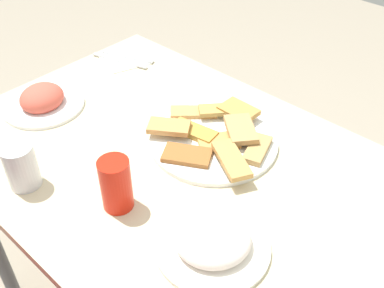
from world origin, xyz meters
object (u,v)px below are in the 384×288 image
object	(u,v)px
salad_plate_rice	(213,241)
drinking_glass	(21,166)
spoon	(120,61)
pide_platter	(214,138)
soda_can	(116,184)
paper_napkin	(124,60)
fork	(128,57)
salad_plate_greens	(42,100)
dining_table	(178,186)

from	to	relation	value
salad_plate_rice	drinking_glass	xyz separation A→B (m)	(0.43, 0.15, 0.03)
spoon	drinking_glass	bearing A→B (deg)	102.00
pide_platter	soda_can	bearing A→B (deg)	87.75
paper_napkin	fork	distance (m)	0.02
salad_plate_rice	spoon	xyz separation A→B (m)	(0.69, -0.35, -0.01)
drinking_glass	pide_platter	bearing A→B (deg)	-118.26
pide_platter	salad_plate_greens	bearing A→B (deg)	24.16
dining_table	fork	xyz separation A→B (m)	(0.47, -0.25, 0.09)
dining_table	paper_napkin	bearing A→B (deg)	-26.84
drinking_glass	paper_napkin	distance (m)	0.59
paper_napkin	pide_platter	bearing A→B (deg)	165.96
drinking_glass	paper_napkin	size ratio (longest dim) A/B	0.80
paper_napkin	fork	bearing A→B (deg)	-90.00
dining_table	paper_napkin	size ratio (longest dim) A/B	8.69
pide_platter	paper_napkin	bearing A→B (deg)	-14.04
fork	salad_plate_greens	bearing A→B (deg)	76.02
salad_plate_greens	soda_can	size ratio (longest dim) A/B	1.83
pide_platter	spoon	xyz separation A→B (m)	(0.48, -0.10, -0.01)
pide_platter	salad_plate_rice	size ratio (longest dim) A/B	1.49
spoon	pide_platter	bearing A→B (deg)	151.83
salad_plate_greens	spoon	distance (m)	0.31
pide_platter	paper_napkin	world-z (taller)	pide_platter
soda_can	salad_plate_greens	bearing A→B (deg)	-12.79
pide_platter	salad_plate_greens	distance (m)	0.49
dining_table	pide_platter	distance (m)	0.15
soda_can	drinking_glass	world-z (taller)	soda_can
pide_platter	paper_napkin	size ratio (longest dim) A/B	2.55
dining_table	fork	world-z (taller)	fork
pide_platter	spoon	distance (m)	0.49
salad_plate_greens	spoon	xyz separation A→B (m)	(0.04, -0.30, -0.02)
spoon	fork	bearing A→B (deg)	-106.15
salad_plate_rice	pide_platter	bearing A→B (deg)	-50.02
pide_platter	drinking_glass	size ratio (longest dim) A/B	3.18
paper_napkin	soda_can	bearing A→B (deg)	138.25
salad_plate_greens	salad_plate_rice	bearing A→B (deg)	175.69
salad_plate_greens	spoon	size ratio (longest dim) A/B	1.12
soda_can	drinking_glass	bearing A→B (deg)	26.04
salad_plate_rice	drinking_glass	world-z (taller)	drinking_glass
dining_table	pide_platter	world-z (taller)	pide_platter
salad_plate_greens	paper_napkin	distance (m)	0.32
salad_plate_greens	drinking_glass	bearing A→B (deg)	139.69
dining_table	fork	distance (m)	0.54
soda_can	fork	xyz separation A→B (m)	(0.47, -0.44, -0.06)
salad_plate_greens	dining_table	bearing A→B (deg)	-168.71
dining_table	paper_napkin	distance (m)	0.53
dining_table	drinking_glass	bearing A→B (deg)	55.23
pide_platter	fork	distance (m)	0.50
dining_table	fork	size ratio (longest dim) A/B	6.39
dining_table	paper_napkin	world-z (taller)	paper_napkin
soda_can	fork	bearing A→B (deg)	-42.94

